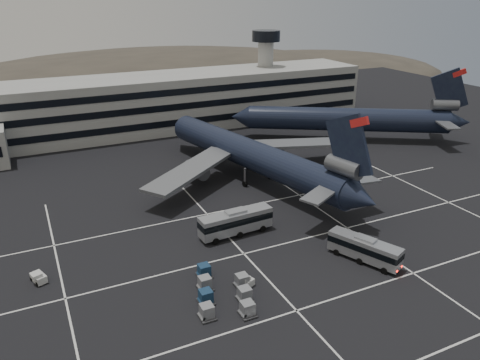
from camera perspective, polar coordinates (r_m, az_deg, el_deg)
name	(u,v)px	position (r m, az deg, el deg)	size (l,w,h in m)	color
ground	(295,258)	(66.38, 6.74, -9.38)	(260.00, 260.00, 0.00)	black
lane_markings	(298,254)	(67.35, 7.10, -8.90)	(90.00, 55.62, 0.01)	silver
terminal	(141,105)	(124.90, -11.99, 8.90)	(125.00, 26.00, 24.00)	gray
hills	(135,97)	(227.67, -12.71, 9.81)	(352.00, 180.00, 44.00)	#38332B
trijet_main	(253,155)	(89.69, 1.61, 3.08)	(46.33, 57.23, 18.08)	black
trijet_far	(351,119)	(118.20, 13.39, 7.29)	(52.02, 36.00, 18.08)	black
bus_near	(365,248)	(66.46, 14.94, -8.03)	(6.25, 10.31, 3.61)	gray
bus_far	(236,221)	(70.72, -0.52, -5.04)	(11.67, 3.44, 4.07)	gray
tug_a	(39,277)	(65.86, -23.31, -10.86)	(2.13, 2.67, 1.50)	beige
tug_b	(246,280)	(60.28, 0.71, -12.11)	(2.00, 2.47, 1.39)	beige
uld_cluster	(222,292)	(57.94, -2.20, -13.45)	(8.56, 11.91, 1.71)	#2D2D30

